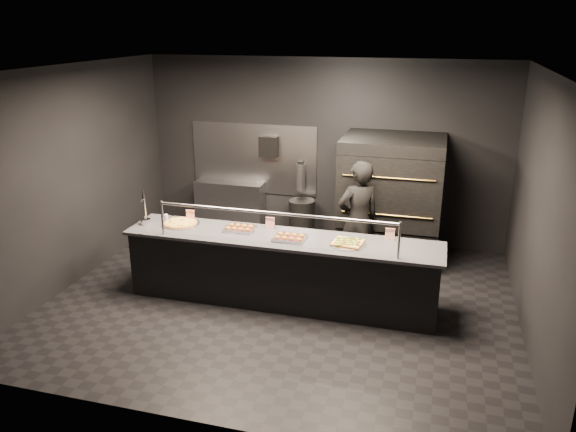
# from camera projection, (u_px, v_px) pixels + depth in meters

# --- Properties ---
(room) EXTENTS (6.04, 6.00, 3.00)m
(room) POSITION_uv_depth(u_px,v_px,m) (280.00, 193.00, 7.03)
(room) COLOR black
(room) RESTS_ON ground
(service_counter) EXTENTS (4.10, 0.78, 1.37)m
(service_counter) POSITION_uv_depth(u_px,v_px,m) (281.00, 269.00, 7.32)
(service_counter) COLOR black
(service_counter) RESTS_ON ground
(pizza_oven) EXTENTS (1.50, 1.23, 1.91)m
(pizza_oven) POSITION_uv_depth(u_px,v_px,m) (391.00, 198.00, 8.58)
(pizza_oven) COLOR black
(pizza_oven) RESTS_ON ground
(prep_shelf) EXTENTS (1.20, 0.35, 0.90)m
(prep_shelf) POSITION_uv_depth(u_px,v_px,m) (230.00, 207.00, 9.84)
(prep_shelf) COLOR #99999E
(prep_shelf) RESTS_ON ground
(towel_dispenser) EXTENTS (0.30, 0.20, 0.35)m
(towel_dispenser) POSITION_uv_depth(u_px,v_px,m) (269.00, 146.00, 9.36)
(towel_dispenser) COLOR black
(towel_dispenser) RESTS_ON room
(fire_extinguisher) EXTENTS (0.14, 0.14, 0.51)m
(fire_extinguisher) POSITION_uv_depth(u_px,v_px,m) (301.00, 177.00, 9.40)
(fire_extinguisher) COLOR #B2B2B7
(fire_extinguisher) RESTS_ON room
(beer_tap) EXTENTS (0.13, 0.19, 0.51)m
(beer_tap) POSITION_uv_depth(u_px,v_px,m) (145.00, 214.00, 7.57)
(beer_tap) COLOR silver
(beer_tap) RESTS_ON service_counter
(round_pizza) EXTENTS (0.52, 0.52, 0.03)m
(round_pizza) POSITION_uv_depth(u_px,v_px,m) (181.00, 223.00, 7.61)
(round_pizza) COLOR silver
(round_pizza) RESTS_ON service_counter
(slider_tray_a) EXTENTS (0.46, 0.39, 0.06)m
(slider_tray_a) POSITION_uv_depth(u_px,v_px,m) (240.00, 228.00, 7.40)
(slider_tray_a) COLOR silver
(slider_tray_a) RESTS_ON service_counter
(slider_tray_b) EXTENTS (0.41, 0.31, 0.06)m
(slider_tray_b) POSITION_uv_depth(u_px,v_px,m) (290.00, 238.00, 7.08)
(slider_tray_b) COLOR silver
(slider_tray_b) RESTS_ON service_counter
(square_pizza) EXTENTS (0.46, 0.46, 0.05)m
(square_pizza) POSITION_uv_depth(u_px,v_px,m) (348.00, 243.00, 6.92)
(square_pizza) COLOR silver
(square_pizza) RESTS_ON service_counter
(condiment_jar) EXTENTS (0.14, 0.06, 0.09)m
(condiment_jar) POSITION_uv_depth(u_px,v_px,m) (168.00, 218.00, 7.72)
(condiment_jar) COLOR silver
(condiment_jar) RESTS_ON service_counter
(tent_cards) EXTENTS (2.85, 0.04, 0.15)m
(tent_cards) POSITION_uv_depth(u_px,v_px,m) (280.00, 224.00, 7.42)
(tent_cards) COLOR white
(tent_cards) RESTS_ON service_counter
(trash_bin) EXTENTS (0.43, 0.43, 0.72)m
(trash_bin) POSITION_uv_depth(u_px,v_px,m) (302.00, 221.00, 9.41)
(trash_bin) COLOR black
(trash_bin) RESTS_ON ground
(worker) EXTENTS (0.76, 0.70, 1.73)m
(worker) POSITION_uv_depth(u_px,v_px,m) (358.00, 220.00, 7.92)
(worker) COLOR black
(worker) RESTS_ON ground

